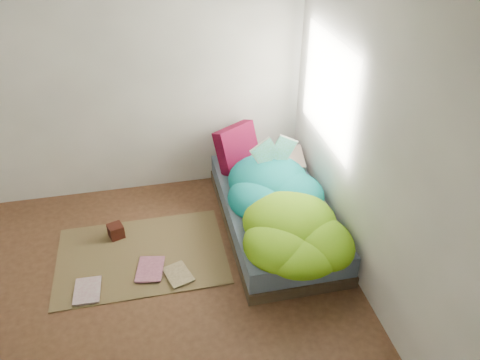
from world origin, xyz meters
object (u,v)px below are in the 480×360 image
Objects in this scene: open_book at (275,143)px; floor_book_b at (137,270)px; wooden_box at (116,231)px; bed at (274,213)px; pillow_magenta at (237,147)px; floor_book_a at (74,292)px.

open_book is 1.28× the size of floor_book_b.
wooden_box is (-1.68, -0.17, -0.73)m from open_book.
floor_book_b is (-1.42, -0.38, -0.14)m from bed.
open_book reaches higher than bed.
bed is 14.38× the size of wooden_box.
wooden_box is 0.57m from floor_book_b.
open_book is (0.31, -0.37, 0.23)m from pillow_magenta.
floor_book_b reaches higher than floor_book_a.
pillow_magenta is at bearing 108.88° from bed.
wooden_box reaches higher than floor_book_a.
floor_book_a is 0.96× the size of floor_book_b.
wooden_box is at bearing 120.48° from floor_book_b.
bed is 1.48m from floor_book_b.
bed is 6.14× the size of floor_book_b.
floor_book_a is at bearing -117.43° from wooden_box.
open_book is at bearing 36.84° from floor_book_b.
bed is at bearing 26.31° from floor_book_b.
bed reaches higher than floor_book_a.
pillow_magenta reaches higher than floor_book_a.
wooden_box is at bearing 176.63° from open_book.
bed is at bearing 17.42° from floor_book_a.
floor_book_b is at bearing -163.78° from open_book.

